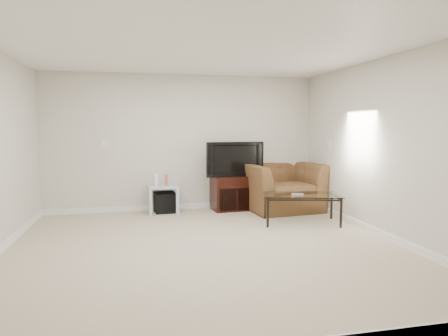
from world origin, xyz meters
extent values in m
plane|color=tan|center=(0.00, 0.00, 0.00)|extent=(5.00, 5.00, 0.00)
plane|color=white|center=(0.00, 0.00, 2.50)|extent=(5.00, 5.00, 0.00)
cube|color=silver|center=(0.00, 2.50, 1.25)|extent=(5.00, 0.02, 2.50)
cube|color=silver|center=(2.50, 0.00, 1.25)|extent=(0.02, 5.00, 2.50)
cube|color=white|center=(-1.40, 2.49, 1.25)|extent=(0.12, 0.02, 0.12)
cube|color=white|center=(2.49, 1.60, 1.25)|extent=(0.02, 0.09, 0.13)
cube|color=white|center=(2.49, 1.30, 0.30)|extent=(0.02, 0.08, 0.12)
cube|color=black|center=(0.90, 2.24, 0.53)|extent=(0.45, 0.33, 0.06)
imported|color=black|center=(0.90, 2.25, 0.96)|extent=(1.04, 0.33, 0.63)
cube|color=black|center=(-0.36, 2.30, 0.18)|extent=(0.40, 0.40, 0.37)
cube|color=white|center=(-0.52, 2.26, 0.61)|extent=(0.05, 0.17, 0.23)
cube|color=#CC4C4C|center=(-0.33, 2.26, 0.60)|extent=(0.07, 0.15, 0.20)
imported|color=#48351B|center=(1.78, 2.05, 0.58)|extent=(1.42, 1.00, 1.17)
cube|color=#B2B2B7|center=(1.64, 0.95, 0.48)|extent=(0.19, 0.12, 0.02)
camera|label=1|loc=(-0.83, -4.91, 1.55)|focal=32.00mm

